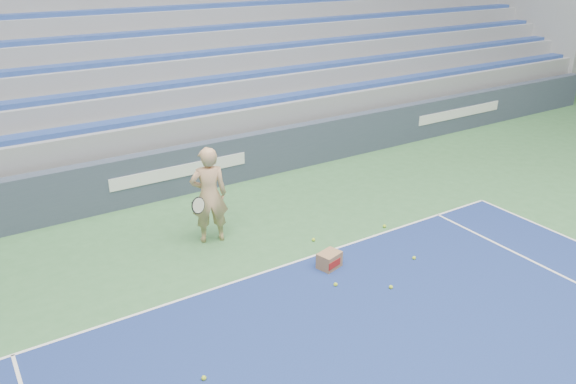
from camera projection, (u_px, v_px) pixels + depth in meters
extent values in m
cube|color=white|center=(270.00, 270.00, 9.73)|extent=(10.97, 0.05, 0.00)
cube|color=#364052|center=(178.00, 171.00, 12.61)|extent=(30.00, 0.30, 1.10)
cube|color=white|center=(181.00, 171.00, 12.46)|extent=(3.20, 0.02, 0.28)
cube|color=white|center=(460.00, 113.00, 16.91)|extent=(3.40, 0.02, 0.28)
cube|color=gray|center=(117.00, 123.00, 16.13)|extent=(30.00, 8.50, 1.10)
cube|color=gray|center=(114.00, 95.00, 15.81)|extent=(30.00, 8.50, 0.50)
cube|color=#284493|center=(163.00, 116.00, 12.69)|extent=(29.60, 0.42, 0.11)
cube|color=gray|center=(107.00, 75.00, 15.94)|extent=(30.00, 7.65, 0.50)
cube|color=#284493|center=(148.00, 87.00, 13.15)|extent=(29.60, 0.42, 0.11)
cube|color=gray|center=(101.00, 55.00, 16.07)|extent=(30.00, 6.80, 0.50)
cube|color=#284493|center=(134.00, 60.00, 13.61)|extent=(29.60, 0.42, 0.11)
cube|color=gray|center=(94.00, 35.00, 16.20)|extent=(30.00, 5.95, 0.50)
cube|color=#284493|center=(121.00, 35.00, 14.07)|extent=(29.60, 0.42, 0.11)
cube|color=gray|center=(88.00, 16.00, 16.33)|extent=(30.00, 5.10, 0.50)
cube|color=#284493|center=(108.00, 11.00, 14.53)|extent=(29.60, 0.42, 0.11)
cube|color=gray|center=(482.00, 5.00, 22.62)|extent=(0.30, 8.80, 6.10)
imported|color=tan|center=(209.00, 195.00, 10.40)|extent=(0.78, 0.62, 1.88)
cylinder|color=black|center=(197.00, 204.00, 10.03)|extent=(0.12, 0.27, 0.08)
cylinder|color=beige|center=(198.00, 205.00, 9.72)|extent=(0.29, 0.16, 0.28)
torus|color=black|center=(198.00, 205.00, 9.72)|extent=(0.31, 0.18, 0.30)
cube|color=#946B47|center=(329.00, 260.00, 9.78)|extent=(0.45, 0.39, 0.29)
cube|color=#B21E19|center=(335.00, 264.00, 9.66)|extent=(0.31, 0.09, 0.13)
sphere|color=#B6DA2C|center=(414.00, 258.00, 10.07)|extent=(0.07, 0.07, 0.07)
sphere|color=#B6DA2C|center=(204.00, 378.00, 7.25)|extent=(0.07, 0.07, 0.07)
sphere|color=#B6DA2C|center=(314.00, 240.00, 10.71)|extent=(0.07, 0.07, 0.07)
sphere|color=#B6DA2C|center=(391.00, 287.00, 9.21)|extent=(0.07, 0.07, 0.07)
sphere|color=#B6DA2C|center=(336.00, 284.00, 9.28)|extent=(0.07, 0.07, 0.07)
sphere|color=#B6DA2C|center=(384.00, 226.00, 11.24)|extent=(0.07, 0.07, 0.07)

